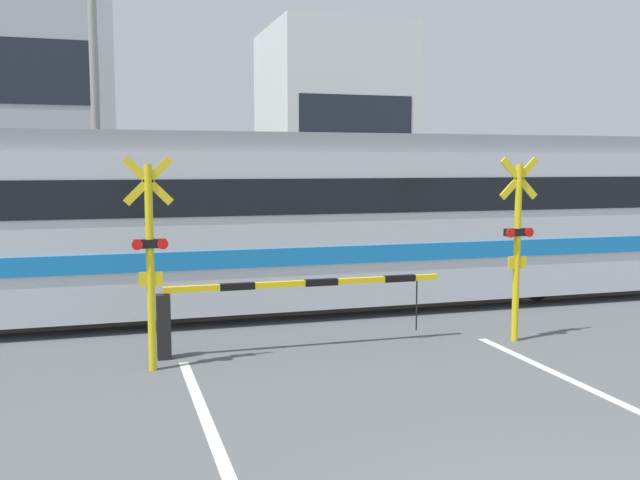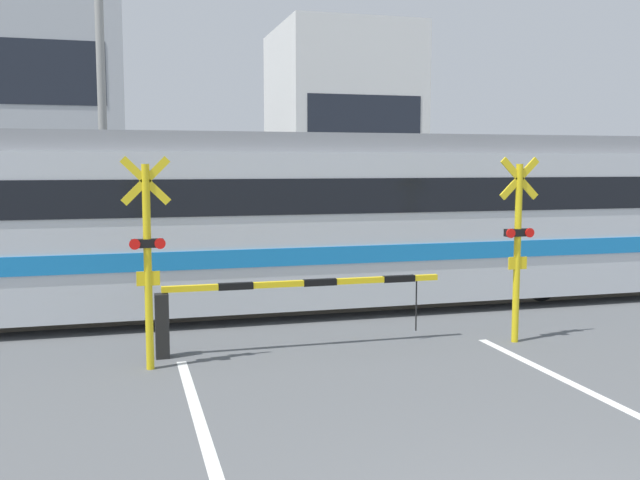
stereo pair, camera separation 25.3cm
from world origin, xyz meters
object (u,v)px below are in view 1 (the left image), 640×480
Objects in this scene: commuter_train at (211,218)px; crossing_barrier_near at (252,301)px; crossing_signal_left at (150,254)px; crossing_signal_right at (517,241)px; crossing_barrier_far at (310,248)px.

commuter_train reaches higher than crossing_barrier_near.
crossing_signal_right is at bearing 0.00° from crossing_signal_left.
commuter_train is 3.30m from crossing_barrier_near.
crossing_barrier_near and crossing_barrier_far have the same top height.
crossing_barrier_far is (2.71, 6.25, 0.00)m from crossing_barrier_near.
commuter_train reaches higher than crossing_signal_left.
crossing_barrier_near is 1.51× the size of crossing_signal_right.
crossing_barrier_near is at bearing 172.59° from crossing_signal_right.
crossing_barrier_near is at bearing -86.75° from commuter_train.
crossing_signal_left reaches higher than crossing_barrier_far.
crossing_signal_left is (-1.53, -0.55, 0.85)m from crossing_barrier_near.
crossing_signal_left is at bearing -121.94° from crossing_barrier_far.
commuter_train is 4.84× the size of crossing_barrier_far.
crossing_signal_right reaches higher than crossing_barrier_near.
crossing_signal_right is at bearing -7.41° from crossing_barrier_near.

